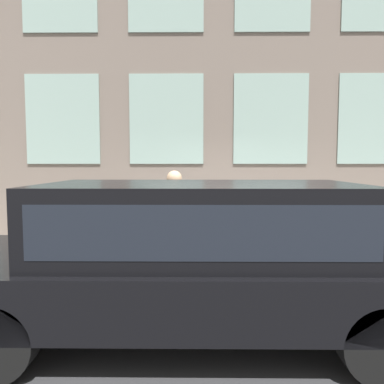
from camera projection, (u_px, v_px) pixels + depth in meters
ground_plane at (228, 296)px, 5.34m from camera, size 80.00×80.00×0.00m
sidewalk at (222, 267)px, 6.60m from camera, size 2.54×60.00×0.13m
building_facade at (219, 2)px, 7.62m from camera, size 0.33×40.00×10.35m
fire_hydrant at (211, 247)px, 5.98m from camera, size 0.28×0.41×0.84m
person at (174, 208)px, 6.44m from camera, size 0.40×0.26×1.64m
parked_truck_black_near at (195, 249)px, 4.04m from camera, size 1.97×5.34×1.68m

